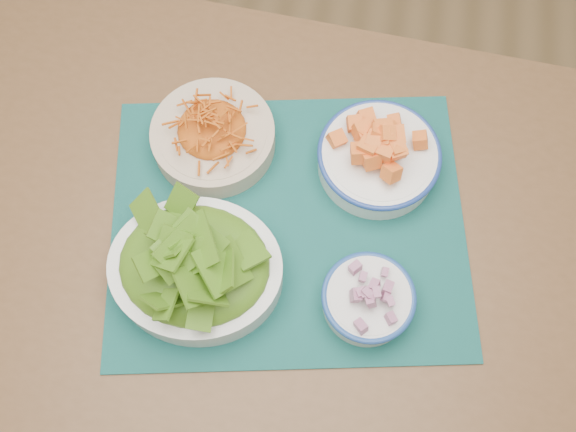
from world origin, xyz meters
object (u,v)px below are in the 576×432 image
Objects in this scene: table at (249,240)px; lettuce_bowl at (194,264)px; placemat at (288,224)px; squash_bowl at (380,153)px; carrot_bowl at (213,133)px; onion_bowl at (368,298)px.

lettuce_bowl reaches higher than table.
lettuce_bowl is (-0.12, -0.11, 0.06)m from placemat.
table is 0.27m from squash_bowl.
placemat reaches higher than table.
squash_bowl is (0.13, 0.12, 0.05)m from placemat.
squash_bowl is at bearing -0.37° from carrot_bowl.
carrot_bowl is 1.68× the size of onion_bowl.
lettuce_bowl is at bearing -148.92° from placemat.
placemat is at bearing -40.96° from carrot_bowl.
carrot_bowl reaches higher than onion_bowl.
lettuce_bowl is (-0.05, -0.11, 0.16)m from table.
carrot_bowl is (-0.14, 0.12, 0.04)m from placemat.
placemat is at bearing 39.04° from lettuce_bowl.
placemat is 0.18m from onion_bowl.
lettuce_bowl reaches higher than placemat.
squash_bowl reaches higher than table.
carrot_bowl is 1.19× the size of squash_bowl.
squash_bowl reaches higher than carrot_bowl.
placemat is at bearing 4.94° from table.
lettuce_bowl is at bearing -112.61° from table.
carrot_bowl is at bearing 139.60° from onion_bowl.
onion_bowl reaches higher than placemat.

